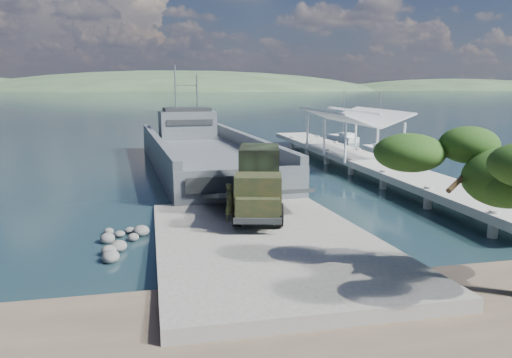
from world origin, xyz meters
name	(u,v)px	position (x,y,z in m)	size (l,w,h in m)	color
ground	(260,240)	(0.00, 0.00, 0.00)	(1400.00, 1400.00, 0.00)	#18333B
boat_ramp	(265,241)	(0.00, -1.00, 0.25)	(10.00, 18.00, 0.50)	slate
shoreline_rocks	(130,245)	(-6.20, 0.50, 0.00)	(3.20, 5.60, 0.90)	#565654
distant_headlands	(197,91)	(50.00, 560.00, 0.00)	(1000.00, 240.00, 48.00)	#30482D
pier	(356,151)	(13.00, 18.77, 1.60)	(6.40, 44.00, 6.10)	#A6A59C
landing_craft	(204,158)	(-0.37, 22.11, 0.84)	(10.83, 35.17, 10.31)	#4E555C
military_truck	(259,182)	(0.67, 3.31, 2.25)	(3.97, 7.90, 3.52)	black
soldier	(230,210)	(-1.36, 0.60, 1.44)	(0.69, 0.45, 1.88)	black
sailboat_near	(379,151)	(19.16, 26.86, 0.37)	(2.16, 5.86, 6.99)	white
sailboat_far	(343,138)	(20.24, 39.86, 0.36)	(2.53, 5.75, 6.77)	white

